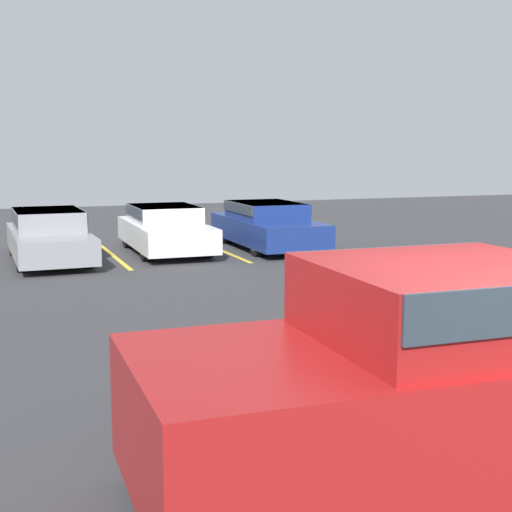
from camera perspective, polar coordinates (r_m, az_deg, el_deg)
stall_stripe_b at (r=18.28m, az=-11.29°, el=-0.02°), size 0.12×4.49×0.01m
stall_stripe_c at (r=18.96m, az=-2.75°, el=0.44°), size 0.12×4.49×0.01m
stall_stripe_d at (r=20.02m, az=5.05°, el=0.86°), size 0.12×4.49×0.01m
pickup_truck at (r=6.01m, az=17.11°, el=-9.08°), size 5.50×2.16×1.83m
parked_sedan_a at (r=17.82m, az=-16.25°, el=1.70°), size 1.78×4.61×1.24m
parked_sedan_b at (r=18.69m, az=-7.29°, el=2.28°), size 1.85×4.33×1.22m
parked_sedan_c at (r=19.41m, az=0.89°, el=2.60°), size 1.88×4.62×1.24m
wheel_stop_curb at (r=21.00m, az=-15.55°, el=1.12°), size 1.85×0.20×0.14m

